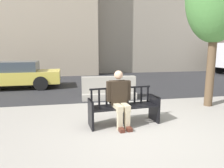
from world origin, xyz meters
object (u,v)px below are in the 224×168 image
seated_person (120,97)px  jersey_barrier_centre (109,90)px  car_taxi_near (13,75)px  street_bench (124,108)px

seated_person → jersey_barrier_centre: (0.23, 2.71, -0.35)m
jersey_barrier_centre → car_taxi_near: bearing=144.1°
seated_person → car_taxi_near: (-3.86, 5.67, -0.05)m
car_taxi_near → street_bench: bearing=-54.6°
jersey_barrier_centre → street_bench: bearing=-92.4°
jersey_barrier_centre → car_taxi_near: car_taxi_near is taller
seated_person → car_taxi_near: size_ratio=0.29×
street_bench → car_taxi_near: (-3.98, 5.60, 0.25)m
street_bench → jersey_barrier_centre: street_bench is taller
seated_person → car_taxi_near: 6.86m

